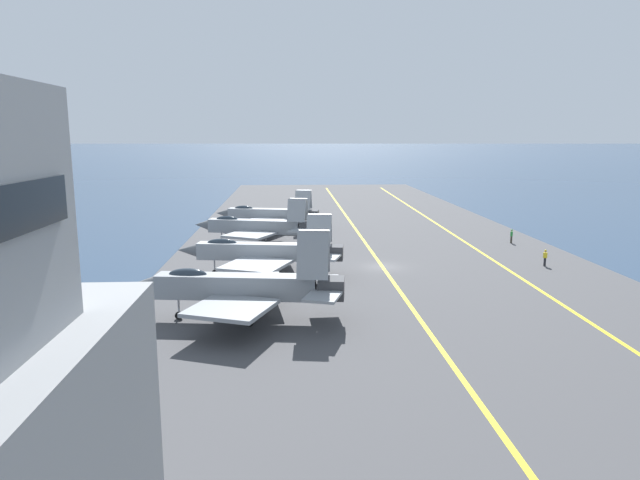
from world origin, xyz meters
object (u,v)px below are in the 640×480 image
(parked_jet_nearest, at_px, (241,286))
(crew_green_vest, at_px, (511,235))
(crew_yellow_vest, at_px, (545,257))
(parked_jet_second, at_px, (264,252))
(parked_jet_fourth, at_px, (269,214))
(parked_jet_third, at_px, (257,226))

(parked_jet_nearest, xyz_separation_m, crew_green_vest, (29.39, -31.90, -1.64))
(crew_yellow_vest, height_order, crew_green_vest, crew_green_vest)
(crew_yellow_vest, distance_m, crew_green_vest, 13.07)
(parked_jet_second, height_order, crew_green_vest, parked_jet_second)
(parked_jet_fourth, bearing_deg, crew_green_vest, -110.13)
(crew_yellow_vest, bearing_deg, parked_jet_third, 68.34)
(parked_jet_third, distance_m, crew_yellow_vest, 33.20)
(parked_jet_nearest, xyz_separation_m, parked_jet_fourth, (40.83, -0.68, -0.26))
(parked_jet_fourth, bearing_deg, parked_jet_nearest, 179.04)
(parked_jet_nearest, relative_size, crew_yellow_vest, 9.06)
(parked_jet_second, distance_m, parked_jet_fourth, 27.46)
(parked_jet_third, xyz_separation_m, crew_yellow_vest, (-12.24, -30.82, -1.57))
(parked_jet_fourth, xyz_separation_m, crew_yellow_vest, (-24.43, -29.74, -1.40))
(parked_jet_nearest, bearing_deg, parked_jet_third, 0.80)
(parked_jet_nearest, distance_m, crew_green_vest, 43.40)
(parked_jet_third, height_order, crew_green_vest, parked_jet_third)
(parked_jet_second, relative_size, parked_jet_fourth, 1.08)
(crew_green_vest, bearing_deg, parked_jet_second, 117.45)
(parked_jet_nearest, height_order, parked_jet_fourth, parked_jet_nearest)
(crew_yellow_vest, xyz_separation_m, crew_green_vest, (12.99, -1.48, 0.02))
(parked_jet_second, distance_m, crew_green_vest, 34.77)
(parked_jet_second, bearing_deg, parked_jet_fourth, 0.81)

